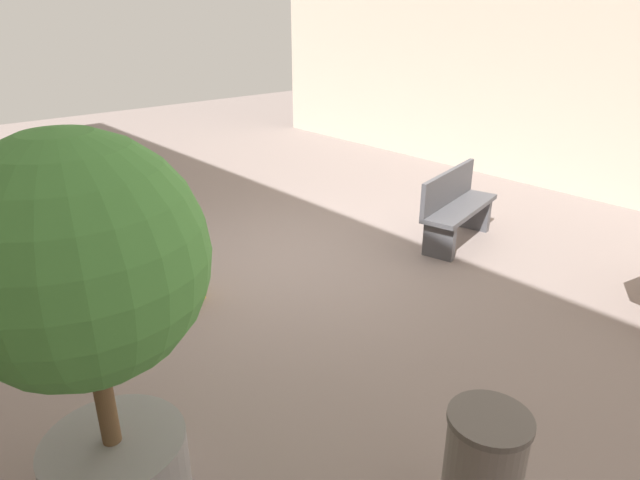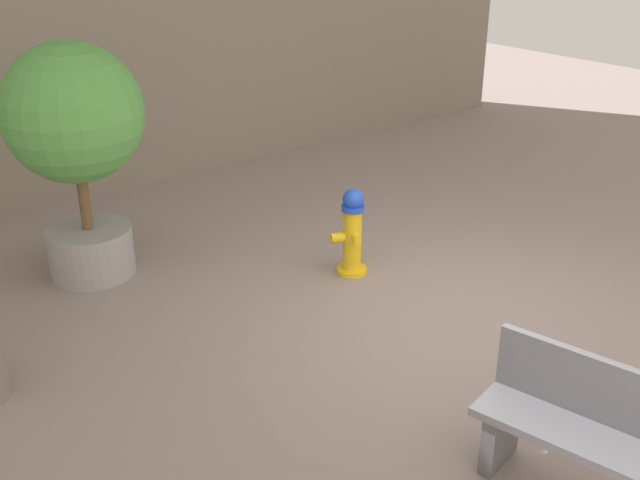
% 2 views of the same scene
% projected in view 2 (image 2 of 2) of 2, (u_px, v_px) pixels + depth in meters
% --- Properties ---
extents(ground_plane, '(23.40, 23.40, 0.00)m').
position_uv_depth(ground_plane, '(458.00, 322.00, 6.95)').
color(ground_plane, gray).
extents(fire_hydrant, '(0.40, 0.38, 0.92)m').
position_uv_depth(fire_hydrant, '(352.00, 232.00, 7.69)').
color(fire_hydrant, gold).
rests_on(fire_hydrant, ground_plane).
extents(bench_near, '(1.55, 0.76, 0.95)m').
position_uv_depth(bench_near, '(596.00, 435.00, 4.73)').
color(bench_near, '#4C4C51').
rests_on(bench_near, ground_plane).
extents(planter_tree, '(1.35, 1.35, 2.37)m').
position_uv_depth(planter_tree, '(75.00, 132.00, 7.25)').
color(planter_tree, gray).
rests_on(planter_tree, ground_plane).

